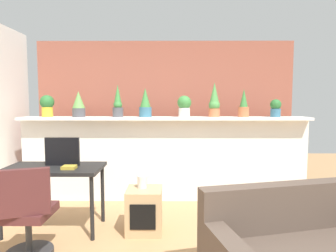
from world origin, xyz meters
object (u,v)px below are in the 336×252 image
(potted_plant_1, at_px, (79,104))
(potted_plant_7, at_px, (276,108))
(office_chair, at_px, (27,221))
(book_on_desk, at_px, (69,167))
(potted_plant_6, at_px, (244,105))
(vase_on_shelf, at_px, (142,182))
(potted_plant_5, at_px, (214,102))
(desk, at_px, (54,174))
(potted_plant_2, at_px, (118,104))
(side_cube_shelf, at_px, (144,210))
(potted_plant_4, at_px, (184,106))
(potted_plant_3, at_px, (145,104))
(potted_plant_0, at_px, (47,105))
(tv_monitor, at_px, (62,151))

(potted_plant_1, xyz_separation_m, potted_plant_7, (2.92, 0.03, -0.05))
(office_chair, xyz_separation_m, book_on_desk, (0.21, 0.57, 0.38))
(potted_plant_6, distance_m, vase_on_shelf, 1.97)
(potted_plant_5, distance_m, desk, 2.42)
(desk, bearing_deg, vase_on_shelf, 0.81)
(potted_plant_6, xyz_separation_m, office_chair, (-2.43, -1.72, -1.06))
(potted_plant_2, bearing_deg, potted_plant_1, -178.45)
(potted_plant_2, distance_m, side_cube_shelf, 1.69)
(potted_plant_4, bearing_deg, potted_plant_3, 179.32)
(potted_plant_1, xyz_separation_m, potted_plant_2, (0.58, 0.02, 0.01))
(potted_plant_3, bearing_deg, potted_plant_5, 1.98)
(potted_plant_7, relative_size, desk, 0.24)
(potted_plant_3, xyz_separation_m, vase_on_shelf, (0.04, -1.02, -0.90))
(potted_plant_0, xyz_separation_m, potted_plant_6, (2.93, 0.00, -0.00))
(vase_on_shelf, bearing_deg, office_chair, -145.99)
(potted_plant_6, distance_m, desk, 2.77)
(potted_plant_4, height_order, desk, potted_plant_4)
(potted_plant_3, xyz_separation_m, book_on_desk, (-0.76, -1.14, -0.70))
(potted_plant_0, xyz_separation_m, potted_plant_4, (2.05, -0.02, -0.01))
(potted_plant_2, height_order, tv_monitor, potted_plant_2)
(potted_plant_3, xyz_separation_m, potted_plant_5, (1.03, 0.04, 0.03))
(potted_plant_4, bearing_deg, book_on_desk, -139.71)
(potted_plant_0, xyz_separation_m, potted_plant_7, (3.40, -0.01, -0.04))
(potted_plant_3, distance_m, tv_monitor, 1.42)
(potted_plant_3, xyz_separation_m, side_cube_shelf, (0.07, -1.08, -1.22))
(potted_plant_4, relative_size, vase_on_shelf, 2.23)
(potted_plant_0, relative_size, vase_on_shelf, 2.29)
(office_chair, bearing_deg, tv_monitor, 84.67)
(potted_plant_1, xyz_separation_m, vase_on_shelf, (1.03, -1.01, -0.89))
(side_cube_shelf, bearing_deg, office_chair, -148.72)
(desk, distance_m, vase_on_shelf, 1.02)
(potted_plant_7, relative_size, vase_on_shelf, 1.86)
(potted_plant_2, bearing_deg, side_cube_shelf, -65.97)
(potted_plant_1, bearing_deg, side_cube_shelf, -45.04)
(tv_monitor, bearing_deg, vase_on_shelf, -3.99)
(potted_plant_5, height_order, tv_monitor, potted_plant_5)
(tv_monitor, bearing_deg, office_chair, -95.33)
(potted_plant_5, xyz_separation_m, office_chair, (-2.00, -1.74, -1.11))
(potted_plant_4, distance_m, desk, 2.02)
(potted_plant_7, distance_m, side_cube_shelf, 2.45)
(potted_plant_3, xyz_separation_m, desk, (-0.97, -1.04, -0.80))
(potted_plant_1, bearing_deg, potted_plant_3, 0.99)
(potted_plant_4, height_order, office_chair, potted_plant_4)
(potted_plant_3, distance_m, potted_plant_5, 1.03)
(potted_plant_1, bearing_deg, tv_monitor, -84.67)
(potted_plant_7, distance_m, desk, 3.18)
(potted_plant_6, relative_size, book_on_desk, 2.83)
(potted_plant_7, relative_size, office_chair, 0.29)
(desk, relative_size, tv_monitor, 2.76)
(potted_plant_4, bearing_deg, desk, -146.40)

